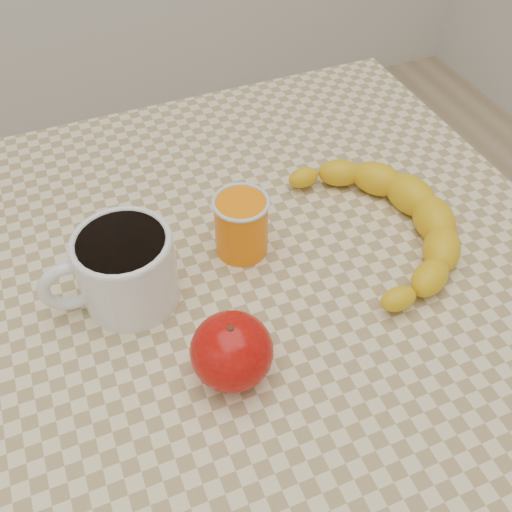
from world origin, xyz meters
name	(u,v)px	position (x,y,z in m)	size (l,w,h in m)	color
ground	(256,494)	(0.00, 0.00, 0.00)	(3.00, 3.00, 0.00)	tan
table	(256,309)	(0.00, 0.00, 0.66)	(0.80, 0.80, 0.75)	beige
coffee_mug	(124,267)	(-0.15, 0.01, 0.80)	(0.15, 0.11, 0.09)	white
orange_juice_glass	(241,225)	(0.00, 0.04, 0.79)	(0.07, 0.07, 0.08)	orange
apple	(232,351)	(-0.08, -0.13, 0.79)	(0.10, 0.10, 0.08)	#9A0506
banana	(382,222)	(0.17, -0.01, 0.78)	(0.26, 0.34, 0.05)	yellow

